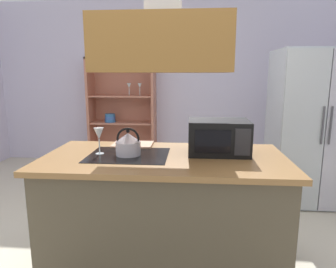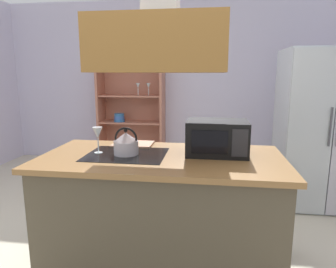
# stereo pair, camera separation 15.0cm
# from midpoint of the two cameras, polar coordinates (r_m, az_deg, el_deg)

# --- Properties ---
(ground_plane) EXTENTS (7.80, 7.80, 0.00)m
(ground_plane) POSITION_cam_midpoint_polar(r_m,az_deg,el_deg) (2.71, -6.58, -22.71)
(ground_plane) COLOR beige
(wall_back) EXTENTS (6.00, 0.12, 2.70)m
(wall_back) POSITION_cam_midpoint_polar(r_m,az_deg,el_deg) (5.22, -0.47, 9.48)
(wall_back) COLOR silver
(wall_back) RESTS_ON ground
(kitchen_island) EXTENTS (1.83, 0.92, 0.90)m
(kitchen_island) POSITION_cam_midpoint_polar(r_m,az_deg,el_deg) (2.45, -2.50, -14.30)
(kitchen_island) COLOR #4C4231
(kitchen_island) RESTS_ON ground
(range_hood) EXTENTS (0.90, 0.70, 1.18)m
(range_hood) POSITION_cam_midpoint_polar(r_m,az_deg,el_deg) (2.23, -2.80, 18.73)
(range_hood) COLOR olive
(refrigerator) EXTENTS (0.90, 0.77, 1.78)m
(refrigerator) POSITION_cam_midpoint_polar(r_m,az_deg,el_deg) (3.90, 24.40, 1.12)
(refrigerator) COLOR #B3BFC4
(refrigerator) RESTS_ON ground
(dish_cabinet) EXTENTS (1.10, 0.40, 1.77)m
(dish_cabinet) POSITION_cam_midpoint_polar(r_m,az_deg,el_deg) (5.19, -9.29, 3.00)
(dish_cabinet) COLOR #B77158
(dish_cabinet) RESTS_ON ground
(kettle) EXTENTS (0.19, 0.19, 0.21)m
(kettle) POSITION_cam_midpoint_polar(r_m,az_deg,el_deg) (2.32, -9.34, -1.84)
(kettle) COLOR silver
(kettle) RESTS_ON kitchen_island
(cutting_board) EXTENTS (0.34, 0.24, 0.02)m
(cutting_board) POSITION_cam_midpoint_polar(r_m,az_deg,el_deg) (2.64, -8.26, -1.99)
(cutting_board) COLOR tan
(cutting_board) RESTS_ON kitchen_island
(microwave) EXTENTS (0.46, 0.35, 0.26)m
(microwave) POSITION_cam_midpoint_polar(r_m,az_deg,el_deg) (2.36, 7.70, -0.55)
(microwave) COLOR black
(microwave) RESTS_ON kitchen_island
(wine_glass_on_counter) EXTENTS (0.08, 0.08, 0.21)m
(wine_glass_on_counter) POSITION_cam_midpoint_polar(r_m,az_deg,el_deg) (2.38, -14.62, -0.15)
(wine_glass_on_counter) COLOR silver
(wine_glass_on_counter) RESTS_ON kitchen_island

